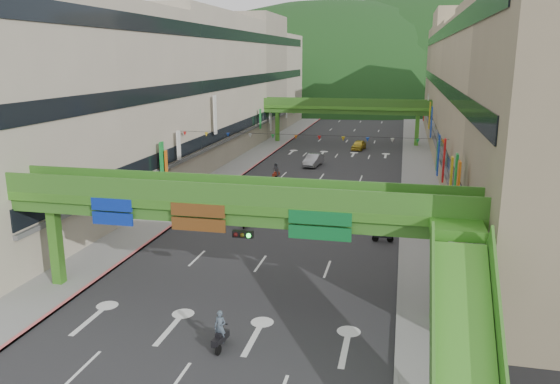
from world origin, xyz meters
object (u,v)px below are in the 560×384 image
Objects in this scene: scooter_rider_near at (220,332)px; scooter_rider_mid at (333,207)px; pedestrian_red at (428,227)px; car_yellow at (359,145)px; overpass_near at (245,218)px; car_silver at (313,160)px.

scooter_rider_near is 22.42m from scooter_rider_mid.
car_yellow is at bearing 93.63° from pedestrian_red.
scooter_rider_near is (0.01, -4.38, -4.31)m from overpass_near.
scooter_rider_mid reaches higher than scooter_rider_near.
scooter_rider_mid reaches higher than car_yellow.
scooter_rider_mid is at bearing 149.46° from pedestrian_red.
car_silver is at bearing 94.11° from overpass_near.
car_silver is 2.69× the size of pedestrian_red.
scooter_rider_mid is 1.22× the size of pedestrian_red.
overpass_near is 18.54m from scooter_rider_mid.
overpass_near is 14.41× the size of scooter_rider_near.
pedestrian_red is (10.15, 14.79, -4.36)m from overpass_near.
pedestrian_red is at bearing -69.68° from car_yellow.
scooter_rider_near is 0.43× the size of car_silver.
scooter_rider_near is at bearing -96.29° from scooter_rider_mid.
scooter_rider_mid is at bearing 82.16° from overpass_near.
car_yellow is at bearing 88.38° from scooter_rider_near.
pedestrian_red is at bearing -55.09° from car_silver.
scooter_rider_mid is 0.50× the size of car_yellow.
car_silver is at bearing -100.04° from car_yellow.
car_yellow is 2.42× the size of pedestrian_red.
car_silver is 14.61m from car_yellow.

